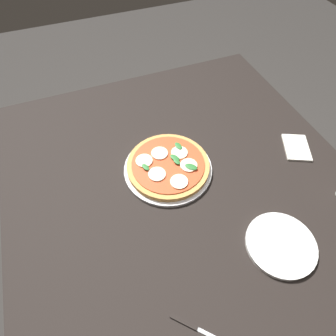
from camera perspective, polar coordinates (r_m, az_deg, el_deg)
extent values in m
plane|color=#2D2B28|center=(1.62, 2.54, -18.63)|extent=(6.00, 6.00, 0.00)
cube|color=black|center=(0.99, 3.97, -5.22)|extent=(1.37, 1.20, 0.04)
cube|color=black|center=(1.78, 10.82, 9.22)|extent=(0.07, 0.07, 0.68)
cube|color=black|center=(1.63, -22.97, -0.46)|extent=(0.07, 0.07, 0.68)
cylinder|color=silver|center=(1.02, 0.00, -0.14)|extent=(0.31, 0.31, 0.01)
cylinder|color=tan|center=(1.01, 0.03, 0.52)|extent=(0.29, 0.29, 0.02)
cylinder|color=#CC4723|center=(1.00, 0.03, 0.91)|extent=(0.26, 0.26, 0.00)
cylinder|color=beige|center=(1.02, -1.70, 2.99)|extent=(0.06, 0.06, 0.00)
cylinder|color=beige|center=(1.00, -4.81, 1.48)|extent=(0.06, 0.06, 0.00)
cylinder|color=beige|center=(0.96, -2.22, -1.23)|extent=(0.06, 0.06, 0.00)
cylinder|color=beige|center=(0.95, 2.24, -2.74)|extent=(0.06, 0.06, 0.00)
cylinder|color=beige|center=(0.99, 4.17, 0.57)|extent=(0.06, 0.06, 0.00)
cylinder|color=beige|center=(1.02, 2.29, 3.10)|extent=(0.06, 0.06, 0.00)
ellipsoid|color=#286B2D|center=(1.00, 1.49, 2.13)|extent=(0.04, 0.04, 0.00)
ellipsoid|color=#286B2D|center=(0.98, 4.67, 0.26)|extent=(0.05, 0.05, 0.00)
ellipsoid|color=#286B2D|center=(0.98, -4.52, 0.20)|extent=(0.04, 0.03, 0.00)
ellipsoid|color=#286B2D|center=(1.04, 2.10, 4.49)|extent=(0.04, 0.03, 0.00)
ellipsoid|color=#286B2D|center=(0.99, 1.56, 1.36)|extent=(0.04, 0.03, 0.00)
cylinder|color=white|center=(0.93, 21.68, -14.06)|extent=(0.21, 0.21, 0.01)
cube|color=white|center=(1.19, 24.35, 3.79)|extent=(0.16, 0.14, 0.01)
cube|color=black|center=(0.82, 3.18, -28.41)|extent=(0.06, 0.06, 0.01)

